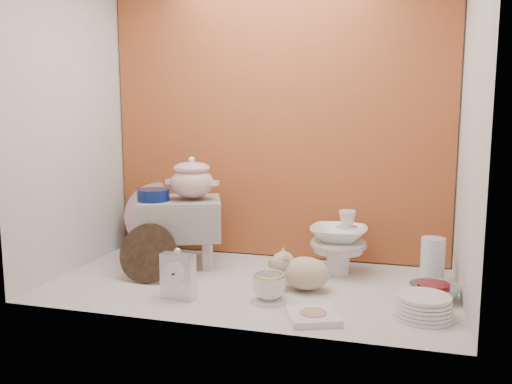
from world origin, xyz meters
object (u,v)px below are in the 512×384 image
crystal_bowl (433,292)px  step_stool (181,232)px  mantel_clock (178,274)px  plush_pig (306,273)px  dinner_plate_stack (424,306)px  blue_white_vase (158,237)px  soup_tureen (192,178)px  porcelain_tower (338,242)px  floral_platter (159,216)px  gold_rim_teacup (269,286)px

crystal_bowl → step_stool: bearing=171.1°
step_stool → mantel_clock: 0.51m
mantel_clock → plush_pig: (0.49, 0.25, -0.03)m
crystal_bowl → dinner_plate_stack: bearing=-101.8°
step_stool → dinner_plate_stack: (1.17, -0.41, -0.12)m
step_stool → plush_pig: step_stool is taller
blue_white_vase → crystal_bowl: 1.42m
step_stool → crystal_bowl: size_ratio=1.98×
step_stool → dinner_plate_stack: 1.25m
dinner_plate_stack → soup_tureen: bearing=159.6°
blue_white_vase → crystal_bowl: size_ratio=1.11×
blue_white_vase → plush_pig: size_ratio=0.83×
soup_tureen → blue_white_vase: soup_tureen is taller
step_stool → crystal_bowl: (1.22, -0.19, -0.14)m
plush_pig → blue_white_vase: bearing=-176.2°
step_stool → porcelain_tower: size_ratio=1.27×
soup_tureen → floral_platter: soup_tureen is taller
floral_platter → mantel_clock: (0.43, -0.71, -0.08)m
blue_white_vase → porcelain_tower: size_ratio=0.71×
blue_white_vase → dinner_plate_stack: blue_white_vase is taller
dinner_plate_stack → porcelain_tower: bearing=128.8°
crystal_bowl → plush_pig: bearing=-176.6°
porcelain_tower → soup_tureen: bearing=-174.9°
gold_rim_teacup → porcelain_tower: porcelain_tower is taller
step_stool → plush_pig: (0.68, -0.22, -0.09)m
dinner_plate_stack → crystal_bowl: dinner_plate_stack is taller
mantel_clock → soup_tureen: bearing=111.1°
soup_tureen → porcelain_tower: (0.72, 0.06, -0.29)m
soup_tureen → crystal_bowl: bearing=-9.4°
gold_rim_teacup → porcelain_tower: bearing=63.9°
dinner_plate_stack → floral_platter: bearing=155.0°
floral_platter → soup_tureen: bearing=-38.9°
blue_white_vase → dinner_plate_stack: 1.44m
floral_platter → blue_white_vase: 0.18m
mantel_clock → dinner_plate_stack: 0.98m
mantel_clock → porcelain_tower: size_ratio=0.68×
dinner_plate_stack → blue_white_vase: bearing=159.4°
step_stool → porcelain_tower: bearing=-16.4°
soup_tureen → crystal_bowl: 1.24m
mantel_clock → porcelain_tower: porcelain_tower is taller
soup_tureen → gold_rim_teacup: 0.74m
dinner_plate_stack → step_stool: bearing=160.8°
floral_platter → step_stool: bearing=-46.1°
crystal_bowl → porcelain_tower: bearing=149.1°
mantel_clock → gold_rim_teacup: size_ratio=1.56×
step_stool → dinner_plate_stack: bearing=-40.4°
plush_pig → crystal_bowl: plush_pig is taller
soup_tureen → crystal_bowl: size_ratio=1.27×
plush_pig → dinner_plate_stack: bearing=3.2°
step_stool → blue_white_vase: step_stool is taller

